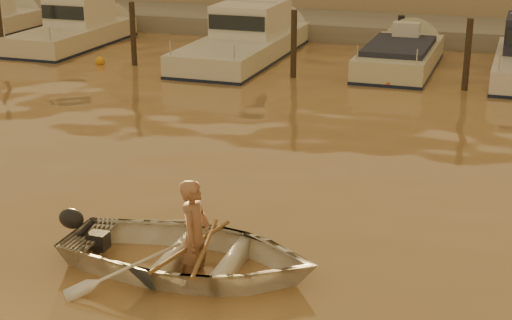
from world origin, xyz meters
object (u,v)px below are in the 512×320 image
at_px(person, 195,237).
at_px(moored_boat_3, 400,62).
at_px(moored_boat_1, 72,29).
at_px(dinghy, 189,254).
at_px(moored_boat_2, 244,39).

xyz_separation_m(person, moored_boat_3, (0.58, 14.88, -0.34)).
xyz_separation_m(person, moored_boat_1, (-11.13, 14.88, 0.06)).
bearing_deg(dinghy, moored_boat_2, 15.68).
bearing_deg(moored_boat_3, moored_boat_2, 180.00).
bearing_deg(moored_boat_2, person, -72.80).
relative_size(dinghy, moored_boat_2, 0.46).
xyz_separation_m(person, moored_boat_2, (-4.60, 14.88, 0.06)).
height_order(dinghy, moored_boat_1, moored_boat_1).
bearing_deg(person, moored_boat_3, -3.40).
xyz_separation_m(moored_boat_2, moored_boat_3, (5.19, 0.00, -0.40)).
bearing_deg(dinghy, moored_boat_1, 35.39).
relative_size(dinghy, moored_boat_1, 0.59).
relative_size(dinghy, person, 2.22).
distance_m(dinghy, moored_boat_1, 18.53).
distance_m(person, moored_boat_1, 18.58).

